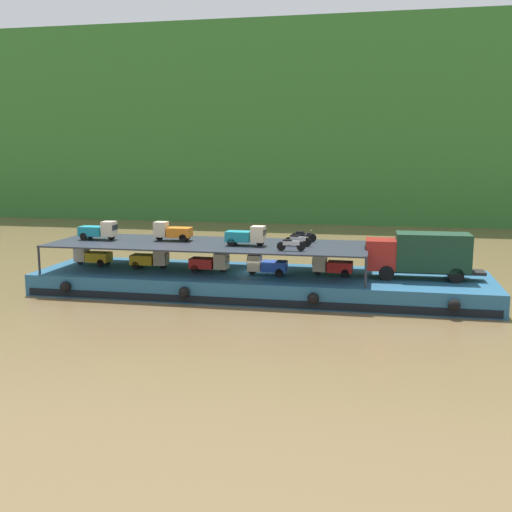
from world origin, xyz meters
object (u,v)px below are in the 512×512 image
mini_truck_lower_mid (210,262)px  mini_truck_lower_bow (332,265)px  mini_truck_upper_mid (172,231)px  mini_truck_lower_fore (267,265)px  mini_truck_upper_fore (246,236)px  mini_truck_upper_stern (99,230)px  mini_truck_lower_stern (92,256)px  motorcycle_upper_centre (298,240)px  motorcycle_upper_port (291,244)px  motorcycle_upper_stbd (303,236)px  covered_lorry (420,254)px  mini_truck_lower_aft (150,259)px  cargo_barge (260,283)px

mini_truck_lower_mid → mini_truck_lower_bow: same height
mini_truck_lower_bow → mini_truck_upper_mid: 11.96m
mini_truck_lower_fore → mini_truck_upper_fore: mini_truck_upper_fore is taller
mini_truck_upper_stern → mini_truck_lower_bow: bearing=-0.1°
mini_truck_lower_fore → mini_truck_upper_fore: size_ratio=1.00×
mini_truck_lower_stern → mini_truck_lower_mid: same height
mini_truck_upper_stern → motorcycle_upper_centre: size_ratio=1.44×
mini_truck_lower_fore → motorcycle_upper_port: 3.04m
mini_truck_lower_stern → mini_truck_lower_bow: bearing=-1.1°
mini_truck_lower_fore → mini_truck_upper_stern: size_ratio=1.01×
mini_truck_lower_fore → motorcycle_upper_stbd: 3.92m
covered_lorry → motorcycle_upper_stbd: bearing=166.6°
covered_lorry → motorcycle_upper_port: (-8.43, -2.38, 0.74)m
mini_truck_lower_bow → mini_truck_lower_aft: bearing=179.9°
mini_truck_lower_aft → mini_truck_upper_fore: bearing=-5.1°
mini_truck_lower_bow → motorcycle_upper_port: motorcycle_upper_port is taller
mini_truck_lower_fore → motorcycle_upper_stbd: bearing=51.4°
cargo_barge → mini_truck_lower_aft: size_ratio=11.57×
covered_lorry → mini_truck_lower_stern: 23.99m
covered_lorry → mini_truck_lower_fore: 10.42m
cargo_barge → mini_truck_lower_bow: size_ratio=11.47×
mini_truck_lower_bow → motorcycle_upper_stbd: bearing=138.7°
motorcycle_upper_centre → mini_truck_upper_mid: bearing=175.2°
mini_truck_lower_aft → mini_truck_lower_mid: same height
mini_truck_lower_bow → mini_truck_upper_stern: mini_truck_upper_stern is taller
cargo_barge → mini_truck_lower_aft: mini_truck_lower_aft is taller
mini_truck_lower_aft → motorcycle_upper_stbd: bearing=10.1°
motorcycle_upper_port → motorcycle_upper_stbd: same height
mini_truck_upper_mid → mini_truck_upper_fore: (5.86, -1.25, 0.00)m
mini_truck_upper_stern → covered_lorry: bearing=0.0°
mini_truck_lower_mid → mini_truck_lower_bow: (8.58, 0.55, 0.00)m
mini_truck_lower_fore → motorcycle_upper_port: bearing=-39.6°
mini_truck_lower_aft → mini_truck_upper_stern: size_ratio=1.00×
cargo_barge → mini_truck_upper_fore: mini_truck_upper_fore is taller
mini_truck_upper_fore → mini_truck_lower_stern: bearing=175.5°
mini_truck_lower_stern → mini_truck_lower_bow: 18.09m
mini_truck_lower_bow → mini_truck_lower_fore: bearing=-170.5°
covered_lorry → motorcycle_upper_port: 8.79m
mini_truck_lower_stern → mini_truck_lower_mid: (9.51, -0.88, 0.00)m
mini_truck_upper_mid → mini_truck_upper_fore: 5.99m
mini_truck_lower_aft → mini_truck_upper_mid: (1.52, 0.59, 2.00)m
mini_truck_upper_stern → mini_truck_upper_fore: size_ratio=0.99×
mini_truck_lower_aft → covered_lorry: bearing=0.1°
covered_lorry → mini_truck_lower_aft: covered_lorry is taller
mini_truck_upper_stern → mini_truck_lower_mid: bearing=-3.8°
covered_lorry → mini_truck_lower_bow: 5.97m
mini_truck_lower_aft → mini_truck_lower_mid: 4.75m
mini_truck_lower_aft → mini_truck_lower_bow: 13.29m
cargo_barge → mini_truck_lower_mid: 3.84m
covered_lorry → motorcycle_upper_centre: covered_lorry is taller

